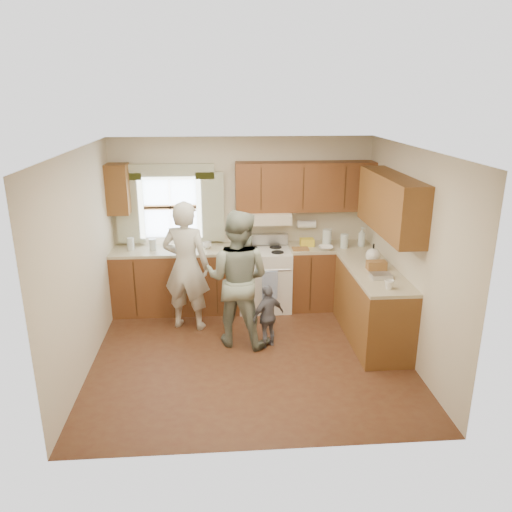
{
  "coord_description": "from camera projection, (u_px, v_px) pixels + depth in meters",
  "views": [
    {
      "loc": [
        -0.35,
        -5.48,
        3.07
      ],
      "look_at": [
        0.1,
        0.4,
        1.15
      ],
      "focal_mm": 35.0,
      "sensor_mm": 36.0,
      "label": 1
    }
  ],
  "objects": [
    {
      "name": "woman_right",
      "position": [
        238.0,
        279.0,
        6.22
      ],
      "size": [
        1.03,
        0.92,
        1.75
      ],
      "primitive_type": "imported",
      "rotation": [
        0.0,
        0.0,
        2.77
      ],
      "color": "#264130",
      "rests_on": "ground"
    },
    {
      "name": "kitchen_fixtures",
      "position": [
        289.0,
        261.0,
        6.97
      ],
      "size": [
        3.8,
        2.25,
        2.15
      ],
      "color": "#4C2410",
      "rests_on": "ground"
    },
    {
      "name": "woman_left",
      "position": [
        186.0,
        266.0,
        6.64
      ],
      "size": [
        0.74,
        0.59,
        1.77
      ],
      "primitive_type": "imported",
      "rotation": [
        0.0,
        0.0,
        2.85
      ],
      "color": "beige",
      "rests_on": "ground"
    },
    {
      "name": "stove",
      "position": [
        264.0,
        278.0,
        7.41
      ],
      "size": [
        0.76,
        0.67,
        1.07
      ],
      "color": "silver",
      "rests_on": "ground"
    },
    {
      "name": "child",
      "position": [
        268.0,
        316.0,
        6.26
      ],
      "size": [
        0.51,
        0.43,
        0.82
      ],
      "primitive_type": "imported",
      "rotation": [
        0.0,
        0.0,
        3.72
      ],
      "color": "slate",
      "rests_on": "ground"
    },
    {
      "name": "room",
      "position": [
        250.0,
        259.0,
        5.78
      ],
      "size": [
        3.8,
        3.8,
        3.8
      ],
      "color": "#492416",
      "rests_on": "ground"
    }
  ]
}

